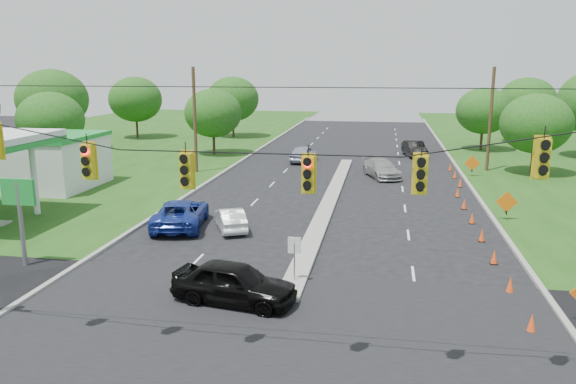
% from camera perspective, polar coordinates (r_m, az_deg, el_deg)
% --- Properties ---
extents(ground, '(160.00, 160.00, 0.00)m').
position_cam_1_polar(ground, '(18.63, -2.42, -16.07)').
color(ground, black).
rests_on(ground, ground).
extents(cross_street, '(160.00, 14.00, 0.02)m').
position_cam_1_polar(cross_street, '(18.63, -2.42, -16.07)').
color(cross_street, black).
rests_on(cross_street, ground).
extents(curb_left, '(0.25, 110.00, 0.16)m').
position_cam_1_polar(curb_left, '(48.78, -6.59, 1.91)').
color(curb_left, gray).
rests_on(curb_left, ground).
extents(curb_right, '(0.25, 110.00, 0.16)m').
position_cam_1_polar(curb_right, '(47.29, 17.62, 1.07)').
color(curb_right, gray).
rests_on(curb_right, ground).
extents(median, '(1.00, 34.00, 0.18)m').
position_cam_1_polar(median, '(38.20, 4.24, -1.00)').
color(median, gray).
rests_on(median, ground).
extents(median_sign, '(0.55, 0.06, 2.05)m').
position_cam_1_polar(median_sign, '(23.47, 0.66, -5.98)').
color(median_sign, gray).
rests_on(median_sign, ground).
extents(signal_span, '(25.60, 0.32, 9.00)m').
position_cam_1_polar(signal_span, '(15.90, -3.52, -1.86)').
color(signal_span, '#422D1C').
rests_on(signal_span, ground).
extents(utility_pole_far_left, '(0.28, 0.28, 9.00)m').
position_cam_1_polar(utility_pole_far_left, '(48.89, -9.44, 7.18)').
color(utility_pole_far_left, '#422D1C').
rests_on(utility_pole_far_left, ground).
extents(utility_pole_far_right, '(0.28, 0.28, 9.00)m').
position_cam_1_polar(utility_pole_far_right, '(51.95, 19.87, 6.91)').
color(utility_pole_far_right, '#422D1C').
rests_on(utility_pole_far_right, ground).
extents(gas_station, '(18.40, 19.70, 5.20)m').
position_cam_1_polar(gas_station, '(45.72, -26.82, 3.21)').
color(gas_station, white).
rests_on(gas_station, ground).
extents(cone_0, '(0.32, 0.32, 0.70)m').
position_cam_1_polar(cone_0, '(21.46, 23.51, -12.09)').
color(cone_0, '#FA4E18').
rests_on(cone_0, ground).
extents(cone_1, '(0.32, 0.32, 0.70)m').
position_cam_1_polar(cone_1, '(24.61, 21.64, -8.76)').
color(cone_1, '#FA4E18').
rests_on(cone_1, ground).
extents(cone_2, '(0.32, 0.32, 0.70)m').
position_cam_1_polar(cone_2, '(27.85, 20.22, -6.19)').
color(cone_2, '#FA4E18').
rests_on(cone_2, ground).
extents(cone_3, '(0.32, 0.32, 0.70)m').
position_cam_1_polar(cone_3, '(31.14, 19.10, -4.15)').
color(cone_3, '#FA4E18').
rests_on(cone_3, ground).
extents(cone_4, '(0.32, 0.32, 0.70)m').
position_cam_1_polar(cone_4, '(34.47, 18.21, -2.50)').
color(cone_4, '#FA4E18').
rests_on(cone_4, ground).
extents(cone_5, '(0.32, 0.32, 0.70)m').
position_cam_1_polar(cone_5, '(37.83, 17.47, -1.15)').
color(cone_5, '#FA4E18').
rests_on(cone_5, ground).
extents(cone_6, '(0.32, 0.32, 0.70)m').
position_cam_1_polar(cone_6, '(41.22, 16.86, -0.01)').
color(cone_6, '#FA4E18').
rests_on(cone_6, ground).
extents(cone_7, '(0.32, 0.32, 0.70)m').
position_cam_1_polar(cone_7, '(44.69, 17.10, 0.92)').
color(cone_7, '#FA4E18').
rests_on(cone_7, ground).
extents(cone_8, '(0.32, 0.32, 0.70)m').
position_cam_1_polar(cone_8, '(48.11, 16.60, 1.74)').
color(cone_8, '#FA4E18').
rests_on(cone_8, ground).
extents(cone_9, '(0.32, 0.32, 0.70)m').
position_cam_1_polar(cone_9, '(51.53, 16.17, 2.46)').
color(cone_9, '#FA4E18').
rests_on(cone_9, ground).
extents(work_sign_1, '(1.27, 0.58, 1.37)m').
position_cam_1_polar(work_sign_1, '(35.62, 21.33, -1.04)').
color(work_sign_1, black).
rests_on(work_sign_1, ground).
extents(work_sign_2, '(1.27, 0.58, 1.37)m').
position_cam_1_polar(work_sign_2, '(49.15, 18.21, 2.74)').
color(work_sign_2, black).
rests_on(work_sign_2, ground).
extents(tree_2, '(5.88, 5.88, 6.86)m').
position_cam_1_polar(tree_2, '(54.84, -22.98, 6.75)').
color(tree_2, black).
rests_on(tree_2, ground).
extents(tree_3, '(7.56, 7.56, 8.82)m').
position_cam_1_polar(tree_3, '(66.39, -22.83, 8.68)').
color(tree_3, black).
rests_on(tree_3, ground).
extents(tree_4, '(6.72, 6.72, 7.84)m').
position_cam_1_polar(tree_4, '(75.04, -15.24, 9.07)').
color(tree_4, black).
rests_on(tree_4, ground).
extents(tree_5, '(5.88, 5.88, 6.86)m').
position_cam_1_polar(tree_5, '(58.84, -7.62, 7.95)').
color(tree_5, black).
rests_on(tree_5, ground).
extents(tree_6, '(6.72, 6.72, 7.84)m').
position_cam_1_polar(tree_6, '(73.72, -5.64, 9.39)').
color(tree_6, black).
rests_on(tree_6, ground).
extents(tree_9, '(5.88, 5.88, 6.86)m').
position_cam_1_polar(tree_9, '(51.71, 23.88, 6.38)').
color(tree_9, black).
rests_on(tree_9, ground).
extents(tree_11, '(6.72, 6.72, 7.84)m').
position_cam_1_polar(tree_11, '(72.97, 23.11, 8.43)').
color(tree_11, black).
rests_on(tree_11, ground).
extents(tree_12, '(5.88, 5.88, 6.86)m').
position_cam_1_polar(tree_12, '(64.99, 19.24, 7.80)').
color(tree_12, black).
rests_on(tree_12, ground).
extents(black_sedan, '(5.12, 2.75, 1.66)m').
position_cam_1_polar(black_sedan, '(21.92, -5.47, -9.18)').
color(black_sedan, black).
rests_on(black_sedan, ground).
extents(white_sedan, '(2.80, 4.01, 1.25)m').
position_cam_1_polar(white_sedan, '(31.62, -5.87, -2.74)').
color(white_sedan, silver).
rests_on(white_sedan, ground).
extents(blue_pickup, '(3.61, 6.10, 1.59)m').
position_cam_1_polar(blue_pickup, '(32.56, -10.84, -2.14)').
color(blue_pickup, navy).
rests_on(blue_pickup, ground).
extents(silver_car_far, '(3.71, 5.56, 1.50)m').
position_cam_1_polar(silver_car_far, '(47.18, 9.48, 2.38)').
color(silver_car_far, gray).
rests_on(silver_car_far, ground).
extents(silver_car_oncoming, '(2.43, 4.87, 1.60)m').
position_cam_1_polar(silver_car_oncoming, '(54.22, 1.57, 3.91)').
color(silver_car_oncoming, '#9CA0B9').
rests_on(silver_car_oncoming, ground).
extents(dark_car_receding, '(2.62, 5.09, 1.60)m').
position_cam_1_polar(dark_car_receding, '(59.06, 12.73, 4.32)').
color(dark_car_receding, black).
rests_on(dark_car_receding, ground).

